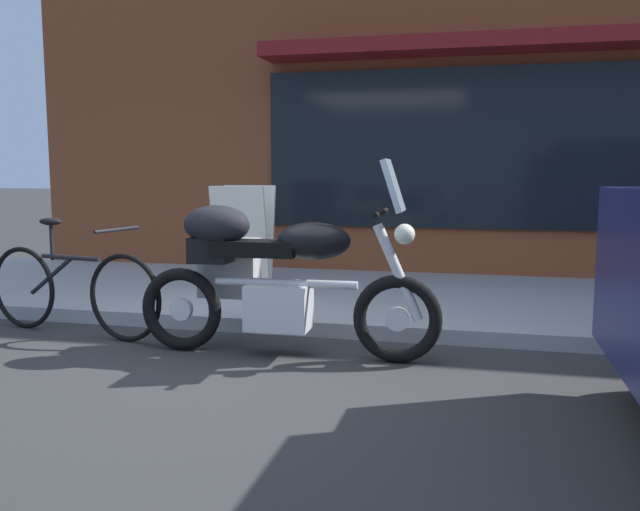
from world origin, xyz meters
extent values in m
plane|color=#2E2E2E|center=(0.00, 0.00, 0.00)|extent=(80.00, 80.00, 0.00)
torus|color=black|center=(1.03, 0.56, 0.30)|extent=(0.61, 0.11, 0.61)
cylinder|color=silver|center=(1.03, 0.56, 0.30)|extent=(0.16, 0.06, 0.16)
torus|color=black|center=(-0.54, 0.52, 0.30)|extent=(0.61, 0.11, 0.61)
cylinder|color=silver|center=(-0.54, 0.52, 0.30)|extent=(0.16, 0.06, 0.16)
cube|color=silver|center=(0.20, 0.54, 0.35)|extent=(0.45, 0.31, 0.32)
cylinder|color=silver|center=(0.25, 0.54, 0.52)|extent=(1.02, 0.09, 0.06)
ellipsoid|color=black|center=(0.45, 0.55, 0.82)|extent=(0.53, 0.29, 0.26)
cube|color=black|center=(0.03, 0.54, 0.76)|extent=(0.61, 0.26, 0.11)
cube|color=black|center=(-0.30, 0.53, 0.74)|extent=(0.29, 0.23, 0.18)
cylinder|color=silver|center=(1.03, 0.56, 0.62)|extent=(0.35, 0.08, 0.67)
cylinder|color=black|center=(0.91, 0.56, 1.02)|extent=(0.05, 0.62, 0.04)
cube|color=silver|center=(0.99, 0.56, 1.20)|extent=(0.16, 0.32, 0.35)
sphere|color=#EAEACC|center=(1.07, 0.56, 0.88)|extent=(0.14, 0.14, 0.14)
cube|color=#A2A2A2|center=(-0.26, 0.77, 0.58)|extent=(0.45, 0.21, 0.44)
cube|color=black|center=(-0.26, 0.88, 0.58)|extent=(0.37, 0.03, 0.03)
ellipsoid|color=black|center=(-0.25, 0.53, 0.92)|extent=(0.49, 0.33, 0.28)
torus|color=black|center=(-1.06, 0.65, 0.34)|extent=(0.68, 0.17, 0.68)
torus|color=black|center=(-2.11, 0.85, 0.34)|extent=(0.68, 0.17, 0.68)
cylinder|color=black|center=(-1.59, 0.75, 0.62)|extent=(0.58, 0.15, 0.04)
cylinder|color=black|center=(-1.80, 0.79, 0.46)|extent=(0.46, 0.12, 0.34)
cylinder|color=black|center=(-1.78, 0.79, 0.74)|extent=(0.03, 0.03, 0.30)
ellipsoid|color=black|center=(-1.78, 0.79, 0.90)|extent=(0.24, 0.14, 0.06)
cylinder|color=black|center=(-1.11, 0.66, 0.86)|extent=(0.12, 0.48, 0.03)
cube|color=silver|center=(-0.73, 2.28, 0.64)|extent=(0.55, 0.21, 1.03)
cube|color=silver|center=(-0.73, 2.50, 0.64)|extent=(0.55, 0.21, 1.03)
camera|label=1|loc=(1.56, -3.90, 1.30)|focal=37.67mm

